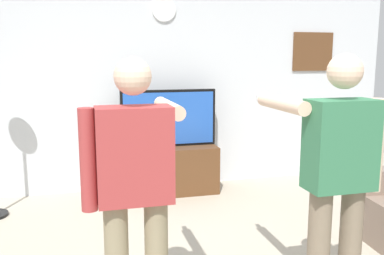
# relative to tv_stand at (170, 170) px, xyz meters

# --- Properties ---
(back_wall) EXTENTS (6.40, 0.10, 2.70)m
(back_wall) POSITION_rel_tv_stand_xyz_m (-0.12, 0.35, 1.06)
(back_wall) COLOR silver
(back_wall) RESTS_ON ground_plane
(tv_stand) EXTENTS (1.14, 0.49, 0.58)m
(tv_stand) POSITION_rel_tv_stand_xyz_m (0.00, 0.00, 0.00)
(tv_stand) COLOR brown
(tv_stand) RESTS_ON ground_plane
(television) EXTENTS (1.16, 0.07, 0.69)m
(television) POSITION_rel_tv_stand_xyz_m (0.00, 0.05, 0.64)
(television) COLOR black
(television) RESTS_ON tv_stand
(wall_clock) EXTENTS (0.30, 0.03, 0.30)m
(wall_clock) POSITION_rel_tv_stand_xyz_m (0.00, 0.29, 1.94)
(wall_clock) COLOR white
(framed_picture) EXTENTS (0.59, 0.04, 0.51)m
(framed_picture) POSITION_rel_tv_stand_xyz_m (2.05, 0.30, 1.44)
(framed_picture) COLOR brown
(person_standing_nearer_lamp) EXTENTS (0.60, 0.78, 1.66)m
(person_standing_nearer_lamp) POSITION_rel_tv_stand_xyz_m (-0.73, -2.56, 0.65)
(person_standing_nearer_lamp) COLOR gray
(person_standing_nearer_lamp) RESTS_ON ground_plane
(person_standing_nearer_couch) EXTENTS (0.59, 0.78, 1.68)m
(person_standing_nearer_couch) POSITION_rel_tv_stand_xyz_m (0.49, -2.71, 0.66)
(person_standing_nearer_couch) COLOR #7A6B56
(person_standing_nearer_couch) RESTS_ON ground_plane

